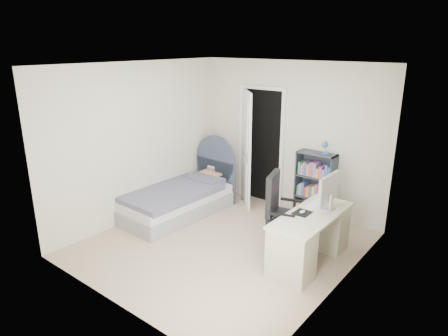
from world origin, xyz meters
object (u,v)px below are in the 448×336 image
Objects in this scene: floor_lamp at (244,171)px; bookcase at (315,188)px; bed at (181,198)px; nightstand at (216,176)px; desk at (311,236)px; office_chair at (282,211)px.

floor_lamp is 1.02× the size of bookcase.
bed is at bearing -111.70° from floor_lamp.
desk is at bearing -22.49° from nightstand.
bed is at bearing -145.85° from bookcase.
desk is (2.43, -1.01, -0.03)m from nightstand.
bed is 1.50× the size of bookcase.
desk reaches higher than nightstand.
bookcase is 1.15× the size of office_chair.
floor_lamp is 0.95× the size of desk.
office_chair is (-0.42, -0.04, 0.25)m from desk.
bed is 1.28m from floor_lamp.
office_chair is at bearing -174.74° from desk.
bed is 2.03m from office_chair.
bookcase is 0.93× the size of desk.
floor_lamp is at bearing 147.82° from desk.
office_chair is at bearing -27.48° from nightstand.
floor_lamp is at bearing 25.19° from nightstand.
floor_lamp reaches higher than desk.
bed is 1.40× the size of desk.
bed is at bearing 176.89° from office_chair.
nightstand is 0.54× the size of office_chair.
bed is 0.95m from nightstand.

